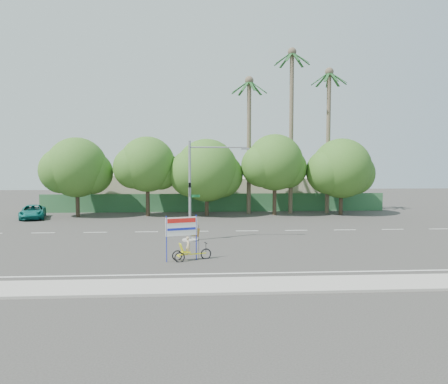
{
  "coord_description": "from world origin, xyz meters",
  "views": [
    {
      "loc": [
        -1.99,
        -26.49,
        5.59
      ],
      "look_at": [
        -0.17,
        2.89,
        3.5
      ],
      "focal_mm": 35.0,
      "sensor_mm": 36.0,
      "label": 1
    }
  ],
  "objects": [
    {
      "name": "tree_far_right",
      "position": [
        12.95,
        18.0,
        4.64
      ],
      "size": [
        7.38,
        6.2,
        7.94
      ],
      "color": "#473828",
      "rests_on": "ground"
    },
    {
      "name": "traffic_signal",
      "position": [
        -2.2,
        3.98,
        2.92
      ],
      "size": [
        4.72,
        1.1,
        7.0
      ],
      "color": "gray",
      "rests_on": "ground"
    },
    {
      "name": "tree_left",
      "position": [
        -7.05,
        18.0,
        5.06
      ],
      "size": [
        6.66,
        5.6,
        8.07
      ],
      "color": "#473828",
      "rests_on": "ground"
    },
    {
      "name": "ground",
      "position": [
        0.0,
        0.0,
        0.0
      ],
      "size": [
        120.0,
        120.0,
        0.0
      ],
      "primitive_type": "plane",
      "color": "#33302D",
      "rests_on": "ground"
    },
    {
      "name": "palm_mid",
      "position": [
        12.0,
        19.5,
        9.4
      ],
      "size": [
        3.73,
        3.79,
        15.45
      ],
      "color": "#70604C",
      "rests_on": "ground"
    },
    {
      "name": "building_left",
      "position": [
        -10.0,
        26.0,
        2.0
      ],
      "size": [
        12.0,
        8.0,
        4.0
      ],
      "primitive_type": "cube",
      "color": "beige",
      "rests_on": "ground"
    },
    {
      "name": "palm_short",
      "position": [
        3.5,
        19.5,
        8.86
      ],
      "size": [
        3.73,
        3.79,
        14.45
      ],
      "color": "#70604C",
      "rests_on": "ground"
    },
    {
      "name": "pickup_truck",
      "position": [
        -17.96,
        16.71,
        0.66
      ],
      "size": [
        3.38,
        5.17,
        1.32
      ],
      "primitive_type": "imported",
      "rotation": [
        0.0,
        0.0,
        0.27
      ],
      "color": "#0F6962",
      "rests_on": "ground"
    },
    {
      "name": "building_right",
      "position": [
        8.0,
        26.0,
        1.8
      ],
      "size": [
        14.0,
        8.0,
        3.6
      ],
      "primitive_type": "cube",
      "color": "beige",
      "rests_on": "ground"
    },
    {
      "name": "tree_right",
      "position": [
        5.95,
        18.0,
        5.24
      ],
      "size": [
        6.9,
        5.8,
        8.36
      ],
      "color": "#473828",
      "rests_on": "ground"
    },
    {
      "name": "sidewalk_near",
      "position": [
        0.0,
        -7.5,
        0.06
      ],
      "size": [
        50.0,
        2.4,
        0.12
      ],
      "primitive_type": "cube",
      "color": "gray",
      "rests_on": "ground"
    },
    {
      "name": "trike_billboard",
      "position": [
        -2.63,
        -2.19,
        1.05
      ],
      "size": [
        2.56,
        1.05,
        2.61
      ],
      "rotation": [
        0.0,
        0.0,
        0.29
      ],
      "color": "black",
      "rests_on": "ground"
    },
    {
      "name": "palm_tall",
      "position": [
        8.0,
        19.5,
        10.46
      ],
      "size": [
        3.73,
        3.79,
        17.45
      ],
      "color": "#70604C",
      "rests_on": "ground"
    },
    {
      "name": "tree_center",
      "position": [
        -1.05,
        18.0,
        4.47
      ],
      "size": [
        7.62,
        6.4,
        7.85
      ],
      "color": "#473828",
      "rests_on": "ground"
    },
    {
      "name": "tree_far_left",
      "position": [
        -14.05,
        18.0,
        4.76
      ],
      "size": [
        7.14,
        6.0,
        7.96
      ],
      "color": "#473828",
      "rests_on": "ground"
    },
    {
      "name": "fence",
      "position": [
        0.0,
        21.5,
        1.0
      ],
      "size": [
        38.0,
        0.08,
        2.0
      ],
      "primitive_type": "cube",
      "color": "#336B3D",
      "rests_on": "ground"
    }
  ]
}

